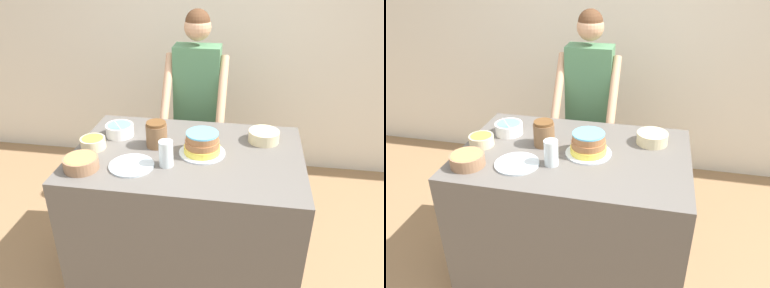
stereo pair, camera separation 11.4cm
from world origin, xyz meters
The scene contains 11 objects.
wall_back centered at (0.00, 2.08, 1.30)m, with size 10.00×0.05×2.60m.
counter centered at (0.00, 0.47, 0.47)m, with size 1.42×0.95×0.95m.
person_baker centered at (-0.06, 1.27, 1.03)m, with size 0.49×0.46×1.68m.
cake centered at (0.09, 0.47, 1.01)m, with size 0.28×0.28×0.14m.
frosting_bowl_white centered at (0.47, 0.70, 0.99)m, with size 0.20×0.20×0.08m.
frosting_bowl_orange centered at (-0.60, 0.44, 0.98)m, with size 0.16×0.16×0.07m.
frosting_bowl_yellow centered at (-0.57, 0.19, 0.99)m, with size 0.20×0.20×0.07m.
frosting_bowl_blue centered at (-0.49, 0.64, 0.99)m, with size 0.19×0.19×0.15m.
drinking_glass centered at (-0.09, 0.30, 1.02)m, with size 0.08×0.08×0.16m.
ceramic_plate centered at (-0.29, 0.26, 0.95)m, with size 0.26×0.26×0.01m.
stoneware_jar centered at (-0.21, 0.53, 1.03)m, with size 0.13×0.13×0.16m.
Camera 2 is at (0.46, -1.50, 2.07)m, focal length 35.00 mm.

